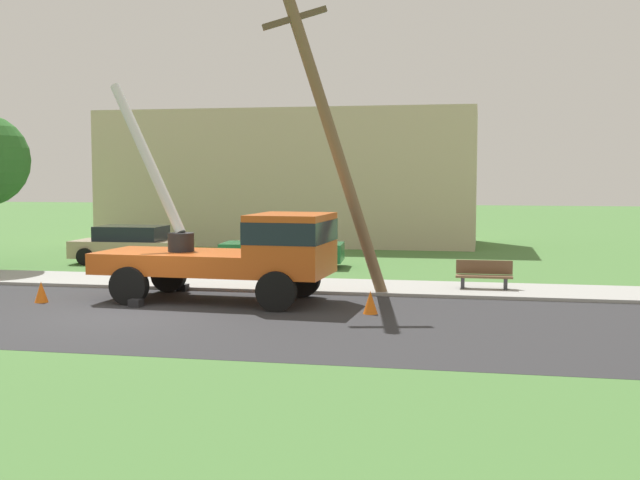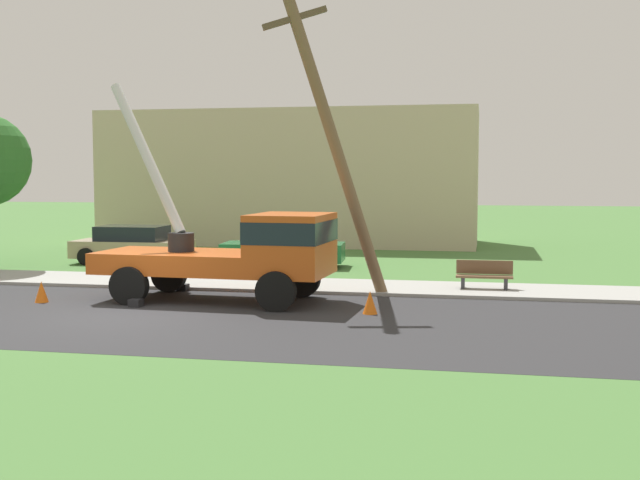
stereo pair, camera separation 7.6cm
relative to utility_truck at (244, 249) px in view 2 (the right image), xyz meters
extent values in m
plane|color=#477538|center=(-2.15, 9.55, -1.41)|extent=(120.00, 120.00, 0.00)
cube|color=#2B2B2D|center=(-2.15, -2.45, -1.40)|extent=(80.00, 8.15, 0.01)
cube|color=#9E9E99|center=(-2.15, 3.04, -1.36)|extent=(80.00, 2.82, 0.10)
cube|color=#C65119|center=(-1.80, 0.07, -0.38)|extent=(4.41, 2.61, 0.55)
cube|color=#C65119|center=(1.29, -0.08, 0.14)|extent=(2.02, 2.49, 1.60)
cube|color=#19232D|center=(1.29, -0.08, 0.49)|extent=(2.04, 2.51, 0.56)
cylinder|color=black|center=(-1.78, 0.07, 0.14)|extent=(0.70, 0.70, 0.50)
cylinder|color=silver|center=(-3.03, 0.79, 2.44)|extent=(2.83, 1.78, 4.26)
cube|color=black|center=(-2.47, -1.34, -1.31)|extent=(0.31, 0.31, 0.20)
cube|color=black|center=(-2.33, 1.55, -1.31)|extent=(0.31, 0.31, 0.20)
cylinder|color=black|center=(1.19, -1.27, -0.91)|extent=(1.00, 0.30, 1.00)
cylinder|color=black|center=(1.31, 1.12, -0.91)|extent=(1.00, 0.30, 1.00)
cylinder|color=black|center=(-2.77, -1.08, -0.91)|extent=(1.00, 0.30, 1.00)
cylinder|color=black|center=(-2.65, 1.32, -0.91)|extent=(1.00, 0.30, 1.00)
cylinder|color=brown|center=(2.13, 1.43, 2.87)|extent=(3.00, 1.52, 8.65)
cube|color=brown|center=(1.15, 1.01, 6.11)|extent=(1.68, 0.84, 0.72)
cone|color=orange|center=(3.51, -1.17, -1.13)|extent=(0.36, 0.36, 0.56)
cone|color=orange|center=(-5.21, -1.15, -1.13)|extent=(0.36, 0.36, 0.56)
cube|color=tan|center=(-6.85, 8.04, -0.86)|extent=(4.44, 1.89, 0.65)
cube|color=black|center=(-6.85, 8.04, -0.26)|extent=(2.50, 1.71, 0.55)
cylinder|color=black|center=(-5.38, 7.17, -1.09)|extent=(0.64, 0.22, 0.64)
cylinder|color=black|center=(-5.42, 8.97, -1.09)|extent=(0.64, 0.22, 0.64)
cylinder|color=black|center=(-8.29, 7.11, -1.09)|extent=(0.64, 0.22, 0.64)
cylinder|color=black|center=(-8.32, 8.91, -1.09)|extent=(0.64, 0.22, 0.64)
cube|color=#1E6638|center=(-0.97, 8.06, -0.86)|extent=(4.54, 2.17, 0.65)
cube|color=black|center=(-0.97, 8.06, -0.26)|extent=(2.60, 1.86, 0.55)
cylinder|color=black|center=(0.55, 7.29, -1.09)|extent=(0.64, 0.22, 0.64)
cylinder|color=black|center=(0.40, 9.08, -1.09)|extent=(0.64, 0.22, 0.64)
cylinder|color=black|center=(-2.34, 7.04, -1.09)|extent=(0.64, 0.22, 0.64)
cylinder|color=black|center=(-2.49, 8.84, -1.09)|extent=(0.64, 0.22, 0.64)
cube|color=brown|center=(6.22, 3.04, -0.96)|extent=(1.60, 0.44, 0.06)
cube|color=brown|center=(6.22, 3.24, -0.71)|extent=(1.60, 0.06, 0.40)
cube|color=#333338|center=(5.62, 3.04, -1.18)|extent=(0.10, 0.40, 0.45)
cube|color=#333338|center=(6.82, 3.04, -1.18)|extent=(0.10, 0.40, 0.45)
cube|color=#C6B293|center=(-3.11, 18.25, 1.79)|extent=(18.00, 6.00, 6.40)
camera|label=1|loc=(6.07, -20.17, 1.95)|focal=44.97mm
camera|label=2|loc=(6.14, -20.16, 1.95)|focal=44.97mm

